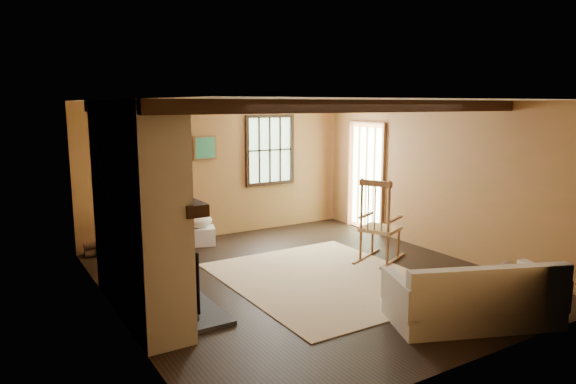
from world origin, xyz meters
TOP-DOWN VIEW (x-y plane):
  - ground at (0.00, 0.00)m, footprint 5.50×5.50m
  - room_envelope at (0.22, 0.26)m, footprint 5.02×5.52m
  - fireplace at (-2.23, -0.00)m, footprint 1.02×2.30m
  - rug at (0.20, -0.20)m, footprint 2.50×3.00m
  - rocking_chair at (1.37, 0.06)m, footprint 1.03×0.82m
  - sofa at (0.74, -2.20)m, footprint 1.96×1.41m
  - firewood_pile at (-2.07, 2.54)m, footprint 0.69×0.12m
  - laundry_basket at (-0.60, 2.33)m, footprint 0.59×0.51m
  - basket_pillow at (-0.60, 2.33)m, footprint 0.49×0.41m
  - armchair at (-1.42, 1.98)m, footprint 1.12×1.12m

SIDE VIEW (x-z plane):
  - ground at x=0.00m, z-range 0.00..0.00m
  - rug at x=0.20m, z-range 0.00..0.01m
  - firewood_pile at x=-2.07m, z-range 0.00..0.25m
  - laundry_basket at x=-0.60m, z-range 0.00..0.30m
  - sofa at x=0.74m, z-range -0.10..0.62m
  - armchair at x=-1.42m, z-range 0.00..0.73m
  - basket_pillow at x=-0.60m, z-range 0.30..0.52m
  - rocking_chair at x=1.37m, z-range -0.10..1.17m
  - fireplace at x=-2.23m, z-range -0.10..2.30m
  - room_envelope at x=0.22m, z-range 0.41..2.85m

